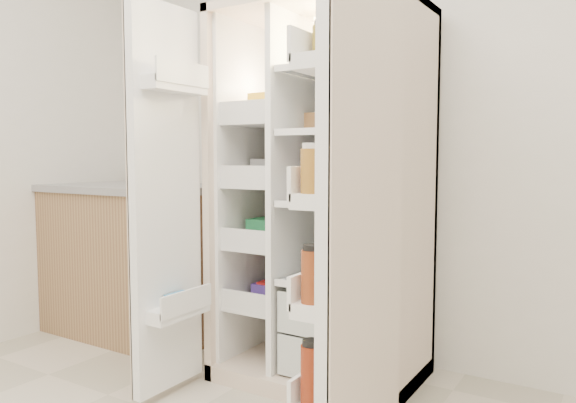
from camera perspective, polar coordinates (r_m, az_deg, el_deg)
The scene contains 5 objects.
wall_back at distance 2.95m, azimuth 10.18°, elevation 9.66°, with size 4.00×0.02×2.70m, color white.
refrigerator at distance 2.71m, azimuth 4.44°, elevation -2.67°, with size 0.92×0.70×1.80m.
freezer_door at distance 2.50m, azimuth -12.61°, elevation 0.02°, with size 0.15×0.40×1.72m.
fridge_door at distance 1.87m, azimuth 7.29°, elevation -1.97°, with size 0.17×0.58×1.72m.
kitchen_counter at distance 3.56m, azimuth -16.22°, elevation -5.67°, with size 1.27×0.68×0.92m.
Camera 1 is at (1.09, -0.73, 1.09)m, focal length 34.00 mm.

